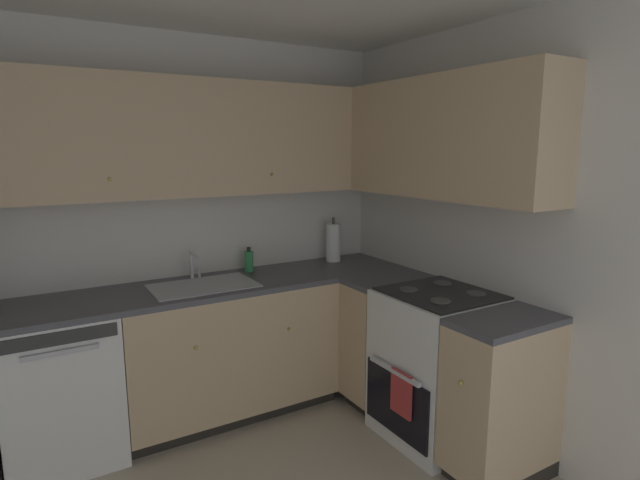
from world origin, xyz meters
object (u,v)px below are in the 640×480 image
soap_bottle (249,261)px  paper_towel_roll (333,242)px  dishwasher (61,386)px  oven_range (438,364)px

soap_bottle → paper_towel_roll: bearing=-1.7°
dishwasher → paper_towel_roll: bearing=4.8°
oven_range → paper_towel_roll: (-0.07, 1.09, 0.59)m
soap_bottle → paper_towel_roll: paper_towel_roll is taller
dishwasher → soap_bottle: (1.24, 0.18, 0.55)m
dishwasher → oven_range: (2.00, -0.93, 0.02)m
soap_bottle → dishwasher: bearing=-171.7°
oven_range → paper_towel_roll: bearing=93.9°
oven_range → dishwasher: bearing=155.2°
oven_range → soap_bottle: soap_bottle is taller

